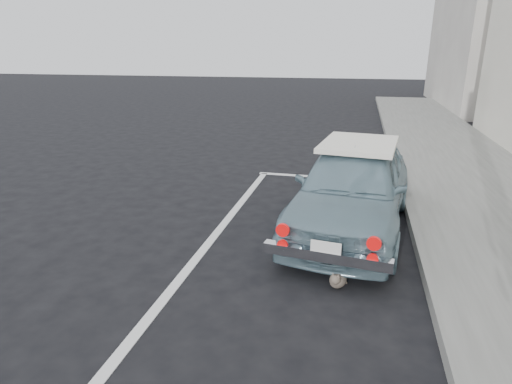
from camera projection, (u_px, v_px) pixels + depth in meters
building_far at (492, 14)px, 18.72m from camera, size 3.50×10.00×8.00m
pline_front at (331, 178)px, 8.80m from camera, size 3.00×0.12×0.01m
pline_side at (210, 241)px, 5.88m from camera, size 0.12×7.00×0.01m
retro_coupe at (353, 187)px, 6.14m from camera, size 1.94×3.84×1.25m
cat at (338, 279)px, 4.72m from camera, size 0.24×0.41×0.22m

